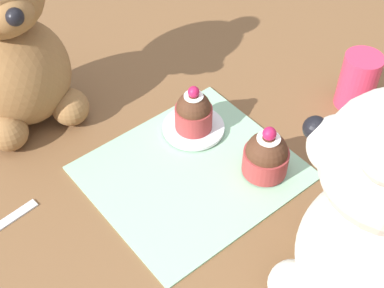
# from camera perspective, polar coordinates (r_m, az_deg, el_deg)

# --- Properties ---
(ground_plane) EXTENTS (4.00, 4.00, 0.00)m
(ground_plane) POSITION_cam_1_polar(r_m,az_deg,el_deg) (0.71, -0.00, -3.09)
(ground_plane) COLOR brown
(knitted_placemat) EXTENTS (0.26, 0.23, 0.01)m
(knitted_placemat) POSITION_cam_1_polar(r_m,az_deg,el_deg) (0.71, -0.00, -2.93)
(knitted_placemat) COLOR #8EBC99
(knitted_placemat) RESTS_ON ground_plane
(teddy_bear_cream) EXTENTS (0.17, 0.16, 0.28)m
(teddy_bear_cream) POSITION_cam_1_polar(r_m,az_deg,el_deg) (0.53, 18.31, -6.95)
(teddy_bear_cream) COLOR beige
(teddy_bear_cream) RESTS_ON ground_plane
(teddy_bear_tan) EXTENTS (0.15, 0.15, 0.27)m
(teddy_bear_tan) POSITION_cam_1_polar(r_m,az_deg,el_deg) (0.74, -18.61, 9.89)
(teddy_bear_tan) COLOR olive
(teddy_bear_tan) RESTS_ON ground_plane
(cupcake_near_cream_bear) EXTENTS (0.06, 0.06, 0.08)m
(cupcake_near_cream_bear) POSITION_cam_1_polar(r_m,az_deg,el_deg) (0.69, 7.91, -1.22)
(cupcake_near_cream_bear) COLOR #993333
(cupcake_near_cream_bear) RESTS_ON knitted_placemat
(saucer_plate) EXTENTS (0.09, 0.09, 0.01)m
(saucer_plate) POSITION_cam_1_polar(r_m,az_deg,el_deg) (0.76, 0.17, 1.78)
(saucer_plate) COLOR silver
(saucer_plate) RESTS_ON knitted_placemat
(cupcake_near_tan_bear) EXTENTS (0.05, 0.05, 0.07)m
(cupcake_near_tan_bear) POSITION_cam_1_polar(r_m,az_deg,el_deg) (0.74, 0.17, 3.43)
(cupcake_near_tan_bear) COLOR #993333
(cupcake_near_tan_bear) RESTS_ON saucer_plate
(juice_glass) EXTENTS (0.06, 0.06, 0.09)m
(juice_glass) POSITION_cam_1_polar(r_m,az_deg,el_deg) (0.82, 17.30, 6.44)
(juice_glass) COLOR #DB3356
(juice_glass) RESTS_ON ground_plane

